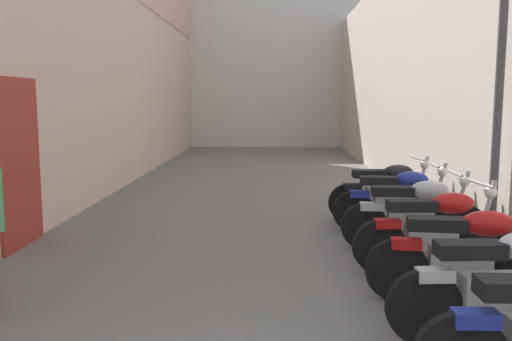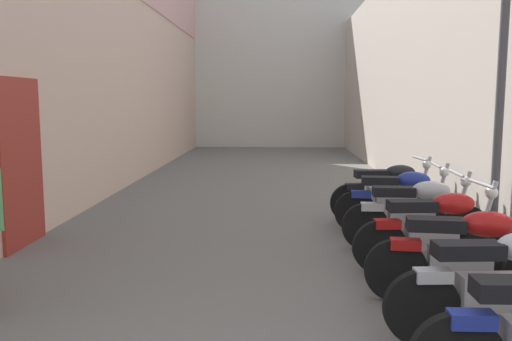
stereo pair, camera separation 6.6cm
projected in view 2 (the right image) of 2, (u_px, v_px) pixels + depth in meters
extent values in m
plane|color=#66635E|center=(259.00, 207.00, 9.70)|extent=(36.66, 36.66, 0.00)
cube|color=beige|center=(110.00, 7.00, 11.31)|extent=(0.40, 20.66, 7.73)
cube|color=#9E2D23|center=(21.00, 163.00, 6.97)|extent=(0.06, 1.10, 2.20)
cube|color=beige|center=(417.00, 72.00, 11.22)|extent=(0.40, 20.66, 5.01)
cube|color=beige|center=(270.00, 71.00, 22.50)|extent=(9.06, 2.00, 6.25)
cube|color=navy|center=(471.00, 319.00, 3.33)|extent=(0.28, 0.14, 0.10)
cylinder|color=black|center=(421.00, 308.00, 4.19)|extent=(0.60, 0.12, 0.60)
cube|color=#9E9EA3|center=(495.00, 292.00, 4.20)|extent=(0.57, 0.24, 0.28)
cube|color=black|center=(468.00, 250.00, 4.15)|extent=(0.53, 0.26, 0.12)
cube|color=#B7B7BC|center=(433.00, 275.00, 4.16)|extent=(0.29, 0.16, 0.10)
cylinder|color=black|center=(396.00, 270.00, 5.12)|extent=(0.61, 0.15, 0.60)
cube|color=#9E9EA3|center=(459.00, 261.00, 5.01)|extent=(0.58, 0.26, 0.28)
ellipsoid|color=#AD1414|center=(488.00, 224.00, 4.93)|extent=(0.51, 0.31, 0.24)
cube|color=black|center=(435.00, 224.00, 5.00)|extent=(0.54, 0.28, 0.12)
cube|color=#AD1414|center=(405.00, 244.00, 5.07)|extent=(0.29, 0.17, 0.10)
cylinder|color=black|center=(490.00, 246.00, 5.98)|extent=(0.60, 0.13, 0.60)
cylinder|color=black|center=(379.00, 247.00, 5.93)|extent=(0.60, 0.13, 0.60)
cube|color=#9E9EA3|center=(431.00, 236.00, 5.94)|extent=(0.57, 0.25, 0.28)
ellipsoid|color=#AD1414|center=(453.00, 204.00, 5.90)|extent=(0.50, 0.30, 0.24)
cube|color=black|center=(412.00, 206.00, 5.88)|extent=(0.54, 0.26, 0.12)
cylinder|color=#9E9EA3|center=(486.00, 215.00, 5.93)|extent=(0.25, 0.08, 0.77)
cylinder|color=#9E9EA3|center=(481.00, 184.00, 5.88)|extent=(0.08, 0.58, 0.04)
sphere|color=silver|center=(492.00, 193.00, 5.90)|extent=(0.14, 0.14, 0.14)
cube|color=#AD1414|center=(387.00, 224.00, 5.90)|extent=(0.29, 0.16, 0.10)
cylinder|color=black|center=(465.00, 228.00, 6.79)|extent=(0.60, 0.11, 0.60)
cylinder|color=black|center=(365.00, 226.00, 6.89)|extent=(0.60, 0.11, 0.60)
cube|color=#9E9EA3|center=(411.00, 218.00, 6.83)|extent=(0.57, 0.22, 0.28)
ellipsoid|color=#B7B7BC|center=(431.00, 190.00, 6.76)|extent=(0.49, 0.28, 0.24)
cube|color=black|center=(394.00, 191.00, 6.81)|extent=(0.53, 0.24, 0.12)
cylinder|color=#9E9EA3|center=(461.00, 201.00, 6.75)|extent=(0.25, 0.07, 0.77)
cylinder|color=#9E9EA3|center=(456.00, 173.00, 6.71)|extent=(0.06, 0.58, 0.04)
sphere|color=silver|center=(466.00, 181.00, 6.71)|extent=(0.14, 0.14, 0.14)
cube|color=#B7B7BC|center=(372.00, 207.00, 6.85)|extent=(0.29, 0.15, 0.10)
cylinder|color=black|center=(444.00, 214.00, 7.66)|extent=(0.60, 0.13, 0.60)
cylinder|color=black|center=(355.00, 212.00, 7.81)|extent=(0.60, 0.13, 0.60)
cube|color=#9E9EA3|center=(396.00, 204.00, 7.72)|extent=(0.57, 0.24, 0.28)
ellipsoid|color=navy|center=(413.00, 180.00, 7.65)|extent=(0.50, 0.30, 0.24)
cube|color=black|center=(380.00, 181.00, 7.71)|extent=(0.54, 0.26, 0.12)
cylinder|color=#9E9EA3|center=(440.00, 190.00, 7.62)|extent=(0.25, 0.08, 0.77)
cylinder|color=#9E9EA3|center=(436.00, 165.00, 7.58)|extent=(0.08, 0.58, 0.04)
sphere|color=silver|center=(444.00, 172.00, 7.58)|extent=(0.14, 0.14, 0.14)
cube|color=navy|center=(361.00, 194.00, 7.76)|extent=(0.29, 0.16, 0.10)
cylinder|color=black|center=(427.00, 202.00, 8.54)|extent=(0.60, 0.14, 0.60)
cylinder|color=black|center=(349.00, 203.00, 8.46)|extent=(0.60, 0.14, 0.60)
cube|color=#9E9EA3|center=(385.00, 195.00, 8.48)|extent=(0.58, 0.26, 0.28)
ellipsoid|color=black|center=(400.00, 172.00, 8.45)|extent=(0.50, 0.31, 0.24)
cube|color=black|center=(371.00, 174.00, 8.43)|extent=(0.54, 0.27, 0.12)
cylinder|color=#9E9EA3|center=(423.00, 180.00, 8.49)|extent=(0.25, 0.08, 0.77)
cylinder|color=#9E9EA3|center=(420.00, 158.00, 8.44)|extent=(0.09, 0.58, 0.04)
sphere|color=silver|center=(427.00, 165.00, 8.46)|extent=(0.14, 0.14, 0.14)
cube|color=black|center=(355.00, 187.00, 8.44)|extent=(0.29, 0.17, 0.10)
cylinder|color=#47474C|center=(501.00, 80.00, 6.14)|extent=(0.10, 0.10, 4.28)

